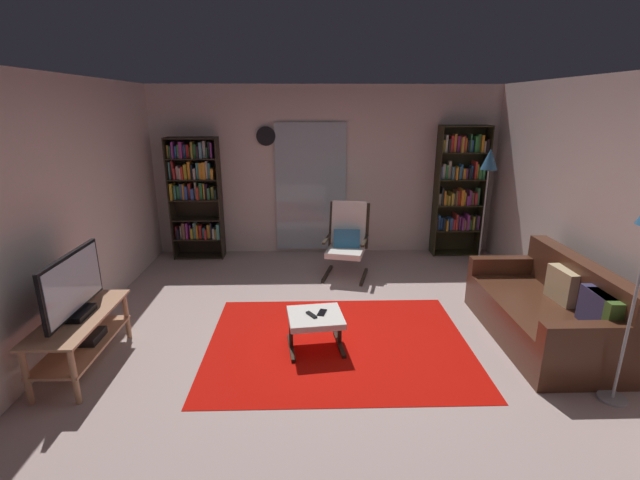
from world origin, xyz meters
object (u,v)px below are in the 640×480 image
Objects in this scene: bookshelf_near_sofa at (459,187)px; tv_remote at (311,315)px; wall_clock at (266,136)px; television at (73,287)px; tv_stand at (82,333)px; ottoman at (315,321)px; floor_lamp_by_shelf at (489,168)px; cell_phone at (322,312)px; lounge_armchair at (347,238)px; leather_sofa at (548,312)px; bookshelf_near_tv at (196,192)px.

bookshelf_near_sofa is 3.78m from tv_remote.
television is at bearing -113.44° from wall_clock.
tv_stand reaches higher than ottoman.
floor_lamp_by_shelf is (4.59, 2.57, 0.66)m from television.
television is 2.23m from cell_phone.
television is 3.44m from lounge_armchair.
bookshelf_near_sofa is 1.97× the size of lounge_armchair.
leather_sofa reaches higher than tv_remote.
bookshelf_near_sofa reaches higher than lounge_armchair.
wall_clock is at bearing 167.83° from floor_lamp_by_shelf.
bookshelf_near_sofa is (4.39, 3.13, 0.29)m from television.
cell_phone is 3.49m from floor_lamp_by_shelf.
bookshelf_near_sofa is at bearing 51.45° from ottoman.
tv_stand is 3.98× the size of wall_clock.
bookshelf_near_tv is at bearing 159.92° from lounge_armchair.
cell_phone is at bearing -75.61° from wall_clock.
television is 3.25× the size of wall_clock.
leather_sofa reaches higher than tv_stand.
leather_sofa is 12.36× the size of tv_remote.
lounge_armchair is at bearing 134.67° from leather_sofa.
bookshelf_near_tv is 3.22× the size of ottoman.
cell_phone is (-2.22, -2.83, -0.71)m from bookshelf_near_sofa.
bookshelf_near_tv reaches higher than television.
television is 5.41m from bookshelf_near_sofa.
tv_remote reaches higher than cell_phone.
bookshelf_near_tv is 13.21× the size of cell_phone.
wall_clock is (1.41, 3.26, 1.06)m from television.
lounge_armchair is (2.58, 2.25, -0.25)m from television.
tv_stand is 8.02× the size of tv_remote.
lounge_armchair is at bearing 41.11° from television.
floor_lamp_by_shelf reaches higher than television.
bookshelf_near_sofa is 3.67m from cell_phone.
tv_remote is (2.07, 0.24, -0.41)m from television.
wall_clock is (-0.69, 3.00, 1.55)m from ottoman.
tv_remote is 3.42m from wall_clock.
lounge_armchair is at bearing -40.73° from wall_clock.
floor_lamp_by_shelf is (4.60, 2.57, 1.11)m from tv_stand.
leather_sofa is at bearing 18.00° from cell_phone.
bookshelf_near_tv is 3.39m from tv_remote.
cell_phone is at bearing 28.53° from ottoman.
tv_remote is 1.03× the size of cell_phone.
lounge_armchair reaches higher than cell_phone.
tv_remote is at bearing -77.72° from wall_clock.
bookshelf_near_tv is 1.04× the size of leather_sofa.
bookshelf_near_tv is 6.38× the size of wall_clock.
lounge_armchair is at bearing 94.56° from cell_phone.
ottoman is at bearing -5.47° from tv_remote.
leather_sofa is 1.74× the size of lounge_armchair.
lounge_armchair is (2.58, 2.25, 0.20)m from tv_stand.
tv_stand is at bearing 104.52° from television.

